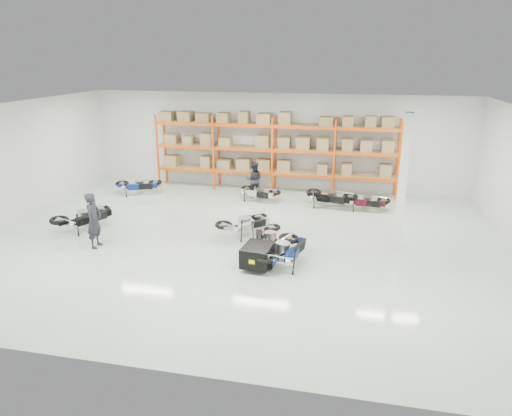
% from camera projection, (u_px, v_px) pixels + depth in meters
% --- Properties ---
extents(room, '(18.00, 18.00, 18.00)m').
position_uv_depth(room, '(241.00, 179.00, 15.12)').
color(room, silver).
rests_on(room, ground).
extents(pallet_rack, '(11.28, 0.98, 3.62)m').
position_uv_depth(pallet_rack, '(274.00, 144.00, 21.10)').
color(pallet_rack, '#E84C0C').
rests_on(pallet_rack, ground).
extents(structural_column, '(0.25, 0.25, 4.50)m').
position_uv_depth(structural_column, '(402.00, 184.00, 14.57)').
color(structural_column, white).
rests_on(structural_column, ground).
extents(moto_blue_centre, '(1.52, 2.20, 1.29)m').
position_uv_depth(moto_blue_centre, '(285.00, 246.00, 13.94)').
color(moto_blue_centre, '#071647').
rests_on(moto_blue_centre, ground).
extents(moto_silver_left, '(1.93, 1.99, 1.20)m').
position_uv_depth(moto_silver_left, '(245.00, 220.00, 16.27)').
color(moto_silver_left, '#B1B2B8').
rests_on(moto_silver_left, ground).
extents(moto_black_far_left, '(1.86, 2.24, 1.30)m').
position_uv_depth(moto_black_far_left, '(84.00, 213.00, 16.80)').
color(moto_black_far_left, black).
rests_on(moto_black_far_left, ground).
extents(moto_touring_right, '(1.22, 1.86, 1.11)m').
position_uv_depth(moto_touring_right, '(267.00, 233.00, 15.18)').
color(moto_touring_right, black).
rests_on(moto_touring_right, ground).
extents(trailer, '(0.95, 1.77, 0.73)m').
position_uv_depth(trailer, '(258.00, 255.00, 13.73)').
color(trailer, black).
rests_on(trailer, ground).
extents(moto_back_a, '(2.02, 1.47, 1.18)m').
position_uv_depth(moto_back_a, '(138.00, 182.00, 21.11)').
color(moto_back_a, navy).
rests_on(moto_back_a, ground).
extents(moto_back_b, '(1.82, 1.25, 1.08)m').
position_uv_depth(moto_back_b, '(258.00, 190.00, 20.11)').
color(moto_back_b, silver).
rests_on(moto_back_b, ground).
extents(moto_back_c, '(2.10, 1.38, 1.25)m').
position_uv_depth(moto_back_c, '(330.00, 194.00, 19.27)').
color(moto_back_c, black).
rests_on(moto_back_c, ground).
extents(moto_back_d, '(1.74, 0.99, 1.08)m').
position_uv_depth(moto_back_d, '(366.00, 198.00, 18.89)').
color(moto_back_d, '#3D0C14').
rests_on(moto_back_d, ground).
extents(person_left, '(0.50, 0.72, 1.88)m').
position_uv_depth(person_left, '(94.00, 220.00, 15.12)').
color(person_left, '#21212A').
rests_on(person_left, ground).
extents(person_back, '(0.87, 0.73, 1.62)m').
position_uv_depth(person_back, '(254.00, 180.00, 20.59)').
color(person_back, black).
rests_on(person_back, ground).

